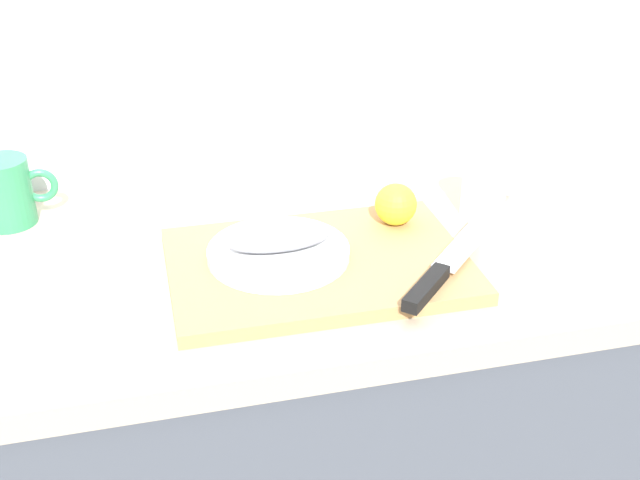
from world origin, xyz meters
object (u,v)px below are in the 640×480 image
(fish_fillet, at_px, (280,237))
(coffee_mug_1, at_px, (488,185))
(cutting_board, at_px, (320,265))
(chef_knife, at_px, (444,270))
(coffee_mug_0, at_px, (8,192))
(lemon_0, at_px, (397,203))
(white_plate, at_px, (280,252))

(fish_fillet, height_order, coffee_mug_1, coffee_mug_1)
(cutting_board, height_order, coffee_mug_1, coffee_mug_1)
(cutting_board, relative_size, chef_knife, 1.84)
(chef_knife, height_order, coffee_mug_0, coffee_mug_0)
(chef_knife, relative_size, lemon_0, 3.55)
(cutting_board, height_order, coffee_mug_0, coffee_mug_0)
(coffee_mug_1, bearing_deg, fish_fillet, -164.94)
(coffee_mug_1, bearing_deg, coffee_mug_0, 168.64)
(white_plate, bearing_deg, coffee_mug_0, 147.50)
(fish_fillet, xyz_separation_m, chef_knife, (0.21, -0.10, -0.02))
(white_plate, distance_m, coffee_mug_0, 0.46)
(chef_knife, bearing_deg, cutting_board, 104.59)
(white_plate, bearing_deg, chef_knife, -26.60)
(lemon_0, height_order, coffee_mug_1, coffee_mug_1)
(lemon_0, relative_size, coffee_mug_0, 0.52)
(lemon_0, bearing_deg, fish_fillet, -161.24)
(cutting_board, bearing_deg, fish_fillet, 161.57)
(chef_knife, height_order, lemon_0, lemon_0)
(white_plate, height_order, lemon_0, lemon_0)
(fish_fillet, bearing_deg, white_plate, 90.00)
(chef_knife, relative_size, coffee_mug_0, 1.83)
(cutting_board, height_order, lemon_0, lemon_0)
(fish_fillet, bearing_deg, lemon_0, 18.76)
(chef_knife, xyz_separation_m, lemon_0, (-0.01, 0.17, 0.02))
(coffee_mug_0, bearing_deg, lemon_0, -17.21)
(white_plate, height_order, fish_fillet, fish_fillet)
(cutting_board, relative_size, coffee_mug_1, 3.79)
(coffee_mug_0, xyz_separation_m, coffee_mug_1, (0.74, -0.15, -0.00))
(fish_fillet, xyz_separation_m, coffee_mug_0, (-0.39, 0.25, 0.00))
(cutting_board, distance_m, coffee_mug_1, 0.33)
(white_plate, height_order, chef_knife, chef_knife)
(chef_knife, bearing_deg, coffee_mug_1, 6.57)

